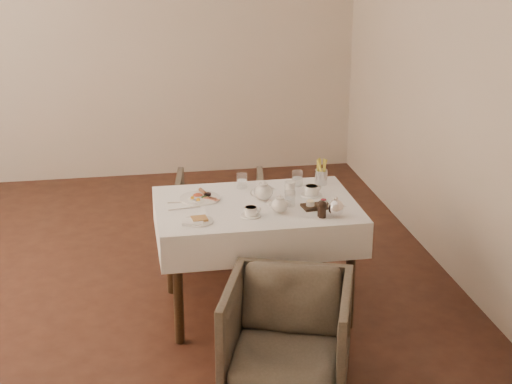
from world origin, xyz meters
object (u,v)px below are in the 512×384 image
Objects in this scene: armchair_near at (287,335)px; breakfast_plate at (200,197)px; table at (256,221)px; armchair_far at (220,216)px; teapot_centre at (263,190)px.

armchair_near is 2.64× the size of breakfast_plate.
armchair_far is at bearing 97.10° from table.
table is at bearing 110.06° from armchair_near.
armchair_near is at bearing -62.17° from breakfast_plate.
armchair_near is 1.20m from breakfast_plate.
armchair_far is (-0.12, 0.93, -0.33)m from table.
teapot_centre is at bearing 106.57° from armchair_near.
table is 7.66× the size of teapot_centre.
breakfast_plate is (-0.23, -0.78, 0.45)m from armchair_far.
breakfast_plate is at bearing 127.90° from armchair_near.
table is 0.20m from teapot_centre.
table reaches higher than armchair_far.
armchair_far is 4.12× the size of teapot_centre.
table is 1.84× the size of armchair_near.
breakfast_plate is 1.58× the size of teapot_centre.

